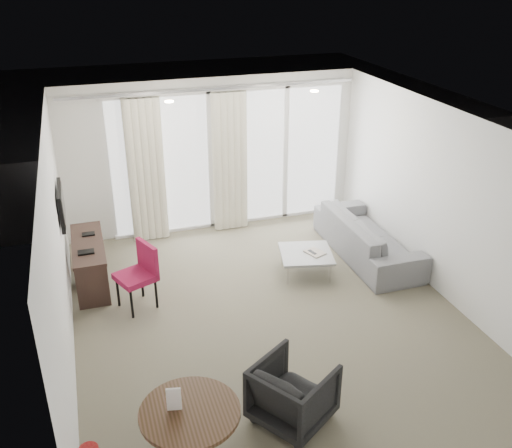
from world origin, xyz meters
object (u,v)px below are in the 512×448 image
object	(u,v)px
coffee_table	(306,263)
sofa	(367,236)
rattan_chair_a	(227,187)
rattan_chair_b	(283,163)
desk_chair	(135,278)
tub_armchair	(293,393)
desk	(90,263)
round_table	(192,441)

from	to	relation	value
coffee_table	sofa	distance (m)	1.18
rattan_chair_a	rattan_chair_b	bearing A→B (deg)	30.70
desk_chair	coffee_table	xyz separation A→B (m)	(2.53, 0.16, -0.29)
tub_armchair	rattan_chair_a	world-z (taller)	rattan_chair_a
desk_chair	coffee_table	bearing A→B (deg)	-19.27
rattan_chair_a	rattan_chair_b	size ratio (longest dim) A/B	0.91
desk	rattan_chair_a	world-z (taller)	rattan_chair_a
desk_chair	round_table	distance (m)	2.92
round_table	rattan_chair_a	bearing A→B (deg)	71.87
desk_chair	tub_armchair	bearing A→B (deg)	-86.77
desk_chair	tub_armchair	distance (m)	2.88
tub_armchair	sofa	distance (m)	3.82
rattan_chair_a	round_table	bearing A→B (deg)	-107.55
coffee_table	rattan_chair_b	distance (m)	3.78
desk_chair	rattan_chair_a	distance (m)	3.63
sofa	rattan_chair_a	xyz separation A→B (m)	(-1.60, 2.58, 0.06)
desk_chair	rattan_chair_b	bearing A→B (deg)	24.43
rattan_chair_b	round_table	bearing A→B (deg)	-140.80
round_table	tub_armchair	xyz separation A→B (m)	(1.12, 0.33, -0.03)
tub_armchair	rattan_chair_b	world-z (taller)	rattan_chair_b
rattan_chair_a	coffee_table	bearing A→B (deg)	-80.22
desk	desk_chair	xyz separation A→B (m)	(0.56, -0.82, 0.13)
desk_chair	rattan_chair_b	world-z (taller)	desk_chair
desk	rattan_chair_b	size ratio (longest dim) A/B	1.64
desk	rattan_chair_a	size ratio (longest dim) A/B	1.79
desk	tub_armchair	world-z (taller)	tub_armchair
round_table	desk_chair	bearing A→B (deg)	92.89
tub_armchair	coffee_table	size ratio (longest dim) A/B	0.98
round_table	tub_armchair	distance (m)	1.17
desk	tub_armchair	xyz separation A→B (m)	(1.82, -3.41, 0.01)
tub_armchair	sofa	bearing A→B (deg)	-72.47
sofa	rattan_chair_b	xyz separation A→B (m)	(-0.16, 3.42, 0.10)
sofa	rattan_chair_a	size ratio (longest dim) A/B	2.88
tub_armchair	coffee_table	distance (m)	3.02
rattan_chair_b	desk_chair	bearing A→B (deg)	-156.91
tub_armchair	sofa	size ratio (longest dim) A/B	0.33
coffee_table	rattan_chair_a	xyz separation A→B (m)	(-0.46, 2.81, 0.22)
coffee_table	rattan_chair_a	distance (m)	2.86
tub_armchair	round_table	bearing A→B (deg)	73.20
coffee_table	rattan_chair_a	world-z (taller)	rattan_chair_a
round_table	rattan_chair_a	size ratio (longest dim) A/B	1.15
tub_armchair	rattan_chair_b	xyz separation A→B (m)	(2.24, 6.39, 0.09)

